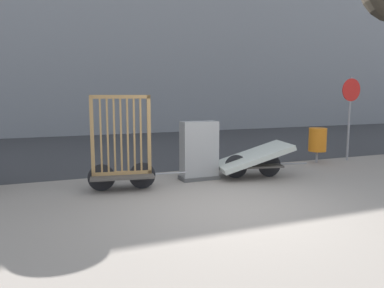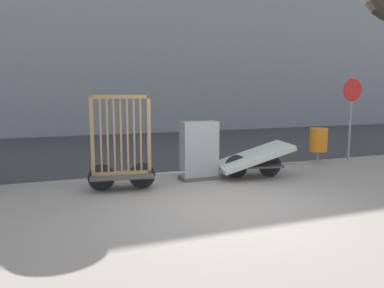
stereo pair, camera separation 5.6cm
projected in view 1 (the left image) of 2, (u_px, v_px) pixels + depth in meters
ground_plane at (236, 209)px, 6.16m from camera, size 60.00×60.00×0.00m
road_strip at (132, 147)px, 13.28m from camera, size 56.00×8.93×0.01m
building_facade at (101, 27)px, 18.54m from camera, size 48.00×4.00×10.33m
bike_cart_with_bedframe at (122, 157)px, 7.34m from camera, size 1.96×0.84×1.87m
bike_cart_with_mattress at (253, 158)px, 8.46m from camera, size 2.18×1.35×0.79m
utility_cabinet at (199, 152)px, 8.25m from camera, size 0.86×0.42×1.29m
trash_bin at (318, 140)px, 10.26m from camera, size 0.48×0.48×0.96m
sign_post at (350, 105)px, 10.52m from camera, size 0.63×0.06×2.36m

